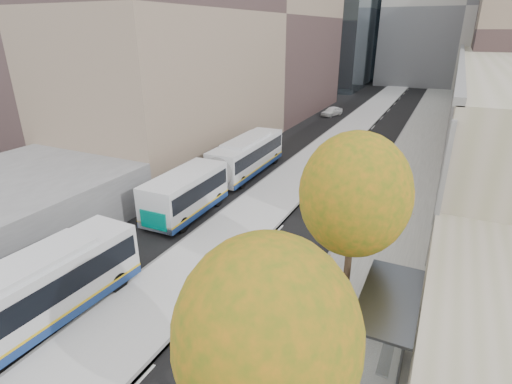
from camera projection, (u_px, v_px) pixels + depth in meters
The scene contains 9 objects.
bus_platform at pixel (324, 152), 38.22m from camera, with size 4.25×150.00×0.15m, color silver.
sidewalk at pixel (412, 164), 35.02m from camera, with size 4.75×150.00×0.08m, color gray.
building_midrise at pixel (190, 15), 46.01m from camera, with size 24.00×46.00×25.00m, color gray.
building_far_block at pixel (466, 7), 79.47m from camera, with size 30.00×18.00×30.00m, color #ACA89F.
bus_shelter at pixel (394, 309), 13.54m from camera, with size 1.90×4.40×2.53m.
tree_b at pixel (267, 337), 8.33m from camera, with size 4.00×4.00×6.97m.
tree_c at pixel (355, 195), 14.92m from camera, with size 4.20×4.20×7.28m.
bus_far at pixel (225, 169), 29.19m from camera, with size 2.73×16.68×2.77m.
distant_car at pixel (332, 111), 54.35m from camera, with size 1.47×3.65×1.24m, color white.
Camera 1 is at (6.24, -1.01, 11.00)m, focal length 28.00 mm.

